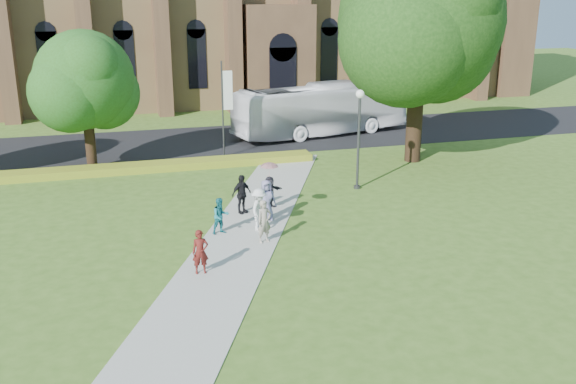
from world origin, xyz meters
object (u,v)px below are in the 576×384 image
object	(u,v)px
large_tree	(420,21)
tour_coach	(321,110)
pedestrian_0	(200,252)
streetlamp	(359,127)

from	to	relation	value
large_tree	tour_coach	world-z (taller)	large_tree
tour_coach	pedestrian_0	distance (m)	24.96
large_tree	tour_coach	xyz separation A→B (m)	(-2.94, 8.76, -6.50)
large_tree	tour_coach	bearing A→B (deg)	108.59
large_tree	tour_coach	size ratio (longest dim) A/B	1.00
streetlamp	large_tree	bearing A→B (deg)	39.29
streetlamp	tour_coach	world-z (taller)	streetlamp
large_tree	tour_coach	distance (m)	11.30
streetlamp	pedestrian_0	world-z (taller)	streetlamp
streetlamp	large_tree	world-z (taller)	large_tree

